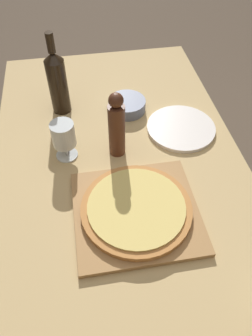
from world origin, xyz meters
TOP-DOWN VIEW (x-y plane):
  - ground_plane at (0.00, 0.00)m, footprint 12.00×12.00m
  - dining_table at (0.00, 0.00)m, footprint 0.86×1.62m
  - cutting_board at (0.02, -0.14)m, footprint 0.37×0.35m
  - pizza at (0.02, -0.14)m, footprint 0.33×0.33m
  - wine_bottle at (-0.18, 0.40)m, footprint 0.07×0.07m
  - pepper_mill at (0.00, 0.13)m, footprint 0.06×0.06m
  - wine_glass at (-0.18, 0.14)m, footprint 0.08×0.08m
  - small_bowl at (0.07, 0.35)m, footprint 0.15×0.15m
  - dinner_plate at (0.25, 0.20)m, footprint 0.26×0.26m

SIDE VIEW (x-z plane):
  - ground_plane at x=0.00m, z-range 0.00..0.00m
  - dining_table at x=0.00m, z-range 0.28..1.00m
  - dinner_plate at x=0.25m, z-range 0.72..0.74m
  - cutting_board at x=0.02m, z-range 0.72..0.74m
  - small_bowl at x=0.07m, z-range 0.72..0.77m
  - pizza at x=0.02m, z-range 0.74..0.76m
  - wine_glass at x=-0.18m, z-range 0.75..0.89m
  - pepper_mill at x=0.00m, z-range 0.72..0.96m
  - wine_bottle at x=-0.18m, z-range 0.69..1.01m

